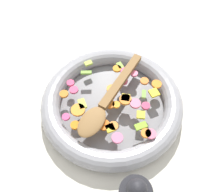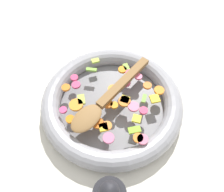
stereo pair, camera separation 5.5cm
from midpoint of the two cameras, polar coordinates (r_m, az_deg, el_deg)
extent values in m
plane|color=silver|center=(0.61, -2.55, -2.83)|extent=(4.00, 4.00, 0.00)
cylinder|color=slate|center=(0.61, -2.58, -2.54)|extent=(0.33, 0.33, 0.01)
torus|color=#9E9EA5|center=(0.59, -2.64, -1.56)|extent=(0.38, 0.38, 0.05)
cylinder|color=orange|center=(0.59, -15.04, 0.32)|extent=(0.03, 0.03, 0.01)
cylinder|color=orange|center=(0.56, -11.66, -3.79)|extent=(0.04, 0.04, 0.01)
cylinder|color=orange|center=(0.56, -3.91, -2.30)|extent=(0.04, 0.04, 0.01)
cylinder|color=orange|center=(0.53, -4.87, -7.82)|extent=(0.04, 0.04, 0.01)
cylinder|color=orange|center=(0.60, 5.89, 3.72)|extent=(0.03, 0.03, 0.01)
cylinder|color=orange|center=(0.58, -2.78, 1.63)|extent=(0.04, 0.04, 0.01)
cylinder|color=orange|center=(0.52, 5.86, -9.89)|extent=(0.03, 0.03, 0.01)
cylinder|color=orange|center=(0.60, 9.01, 2.89)|extent=(0.03, 0.03, 0.01)
cylinder|color=orange|center=(0.63, -1.19, 6.99)|extent=(0.03, 0.03, 0.01)
cylinder|color=orange|center=(0.54, -7.07, -5.78)|extent=(0.02, 0.02, 0.01)
cylinder|color=orange|center=(0.56, 0.75, -1.15)|extent=(0.03, 0.03, 0.01)
cylinder|color=orange|center=(0.54, -12.54, -7.65)|extent=(0.02, 0.02, 0.01)
cylinder|color=orange|center=(0.55, -1.71, -2.51)|extent=(0.03, 0.03, 0.01)
cylinder|color=orange|center=(0.52, -2.68, -8.09)|extent=(0.03, 0.03, 0.01)
cube|color=#85C244|center=(0.63, -9.26, 5.89)|extent=(0.03, 0.02, 0.01)
cube|color=#BDD84D|center=(0.65, -8.65, 8.31)|extent=(0.03, 0.03, 0.01)
cube|color=#BBD14D|center=(0.56, -10.56, -2.23)|extent=(0.03, 0.03, 0.01)
cube|color=#8CB543|center=(0.63, -0.35, 7.76)|extent=(0.03, 0.03, 0.01)
cube|color=#8FC430|center=(0.53, 4.58, -8.05)|extent=(0.03, 0.03, 0.01)
cube|color=#80B248|center=(0.57, 5.63, 0.28)|extent=(0.01, 0.03, 0.01)
cylinder|color=#D24472|center=(0.59, -12.57, 1.38)|extent=(0.03, 0.03, 0.01)
cylinder|color=#DC3B6B|center=(0.62, 1.02, 6.26)|extent=(0.03, 0.03, 0.01)
cylinder|color=pink|center=(0.51, -1.71, -11.13)|extent=(0.03, 0.03, 0.01)
cylinder|color=#DC5374|center=(0.60, 0.19, 3.78)|extent=(0.04, 0.04, 0.01)
cylinder|color=pink|center=(0.52, 7.05, -10.04)|extent=(0.04, 0.04, 0.01)
cylinder|color=#C73961|center=(0.55, 6.02, -2.78)|extent=(0.03, 0.03, 0.01)
cylinder|color=#E44983|center=(0.55, -14.75, -5.52)|extent=(0.03, 0.03, 0.01)
cylinder|color=pink|center=(0.56, 3.33, -2.18)|extent=(0.03, 0.03, 0.01)
cylinder|color=#E56389|center=(0.62, 3.26, 5.69)|extent=(0.03, 0.03, 0.01)
cylinder|color=#DE406F|center=(0.61, -13.32, 3.16)|extent=(0.03, 0.03, 0.01)
cube|color=gold|center=(0.52, -3.54, -8.61)|extent=(0.03, 0.03, 0.01)
cube|color=yellow|center=(0.58, 8.29, 0.64)|extent=(0.03, 0.03, 0.01)
cube|color=gold|center=(0.56, 0.78, -0.74)|extent=(0.02, 0.02, 0.01)
cube|color=yellow|center=(0.54, 4.66, -5.12)|extent=(0.02, 0.02, 0.01)
cube|color=olive|center=(0.59, -0.21, 4.04)|extent=(0.08, 0.20, 0.01)
ellipsoid|color=olive|center=(0.52, -8.31, -6.85)|extent=(0.08, 0.10, 0.01)
sphere|color=#232328|center=(0.37, 1.97, -23.61)|extent=(0.03, 0.03, 0.03)
camera|label=1|loc=(0.03, -92.75, -3.96)|focal=35.00mm
camera|label=2|loc=(0.03, 87.25, 3.96)|focal=35.00mm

